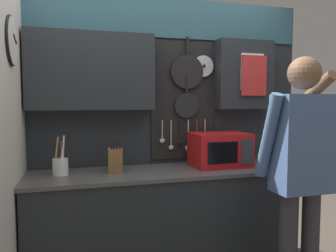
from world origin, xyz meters
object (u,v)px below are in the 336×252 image
microwave (220,149)px  utensil_crock (60,165)px  knife_block (115,160)px  person (301,163)px

microwave → utensil_crock: utensil_crock is taller
microwave → knife_block: 0.89m
microwave → utensil_crock: (-1.30, 0.00, -0.07)m
utensil_crock → knife_block: bearing=-0.1°
knife_block → microwave: bearing=-0.0°
person → microwave: bearing=112.7°
microwave → person: (0.28, -0.68, -0.00)m
knife_block → person: size_ratio=0.15×
microwave → knife_block: bearing=180.0°
utensil_crock → person: bearing=-23.3°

